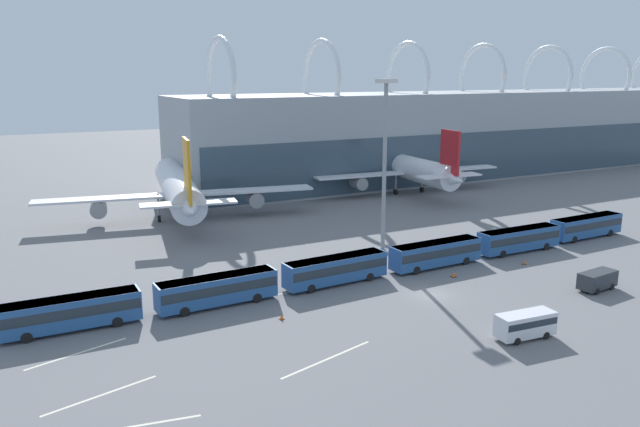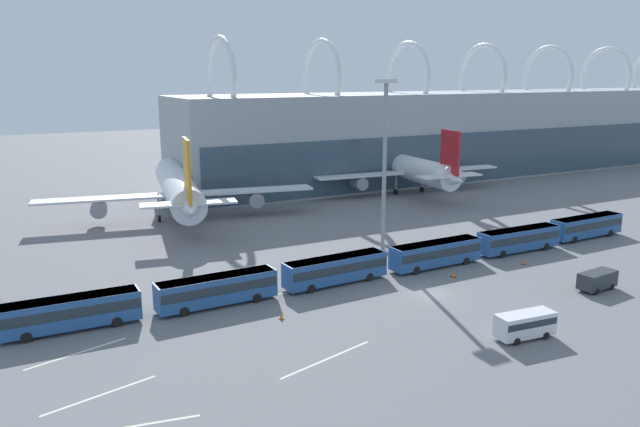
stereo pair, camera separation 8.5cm
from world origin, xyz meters
name	(u,v)px [view 2 (the right image)]	position (x,y,z in m)	size (l,w,h in m)	color
ground_plane	(431,295)	(0.00, 0.00, 0.00)	(440.00, 440.00, 0.00)	slate
terminal_building	(479,131)	(62.78, 63.00, 10.02)	(146.87, 21.55, 30.46)	#9EA3A8
airliner_at_gate_near	(178,188)	(-14.29, 48.25, 5.18)	(44.45, 41.20, 14.83)	silver
airliner_at_gate_far	(408,168)	(32.58, 49.78, 5.10)	(40.44, 38.51, 13.73)	white
shuttle_bus_0	(70,311)	(-35.71, 8.14, 1.88)	(12.65, 2.74, 3.19)	#285693
shuttle_bus_1	(217,288)	(-21.57, 7.78, 1.88)	(12.70, 2.96, 3.19)	#285693
shuttle_bus_2	(336,268)	(-7.43, 7.98, 1.88)	(12.74, 3.21, 3.19)	#285693
shuttle_bus_3	(436,252)	(6.72, 7.77, 1.88)	(12.69, 2.91, 3.19)	#285693
shuttle_bus_4	(519,238)	(20.86, 7.95, 1.88)	(12.65, 2.73, 3.19)	#285693
shuttle_bus_5	(587,225)	(35.01, 8.72, 1.88)	(12.69, 2.90, 3.19)	#285693
service_van_foreground	(597,279)	(17.31, -7.34, 1.23)	(4.98, 2.48, 2.08)	#2D3338
service_van_crossing	(525,324)	(0.43, -13.10, 1.41)	(5.80, 2.50, 2.40)	silver
floodlight_mast	(385,145)	(5.44, 17.69, 14.27)	(2.14, 2.14, 22.83)	gray
lane_stripe_0	(327,359)	(-17.48, -8.46, 0.00)	(10.24, 0.25, 0.01)	silver
lane_stripe_1	(265,296)	(-16.18, 7.94, 0.00)	(8.84, 0.25, 0.01)	silver
lane_stripe_3	(101,395)	(-35.32, -5.80, 0.00)	(8.93, 0.25, 0.01)	silver
lane_stripe_4	(77,353)	(-35.95, 2.58, 0.00)	(8.97, 0.25, 0.01)	silver
traffic_cone_0	(281,316)	(-17.25, 1.28, 0.33)	(0.48, 0.48, 0.68)	black
traffic_cone_1	(524,262)	(17.19, 3.30, 0.32)	(0.51, 0.51, 0.65)	black
traffic_cone_2	(454,274)	(6.14, 3.61, 0.33)	(0.63, 0.63, 0.68)	black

